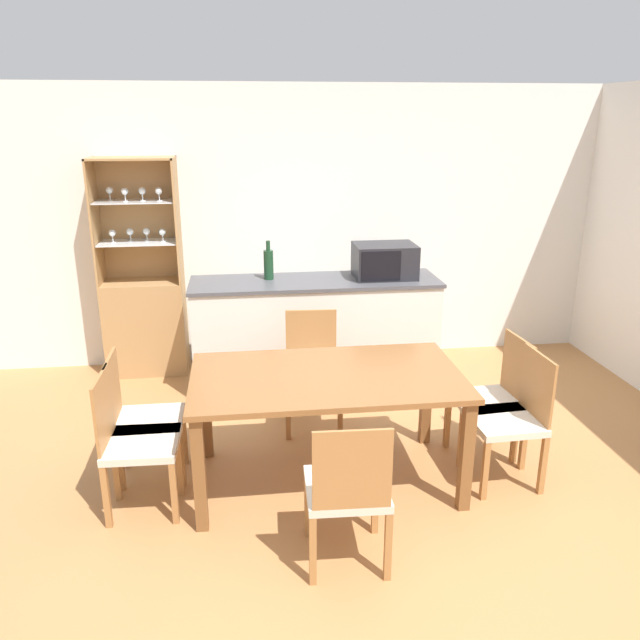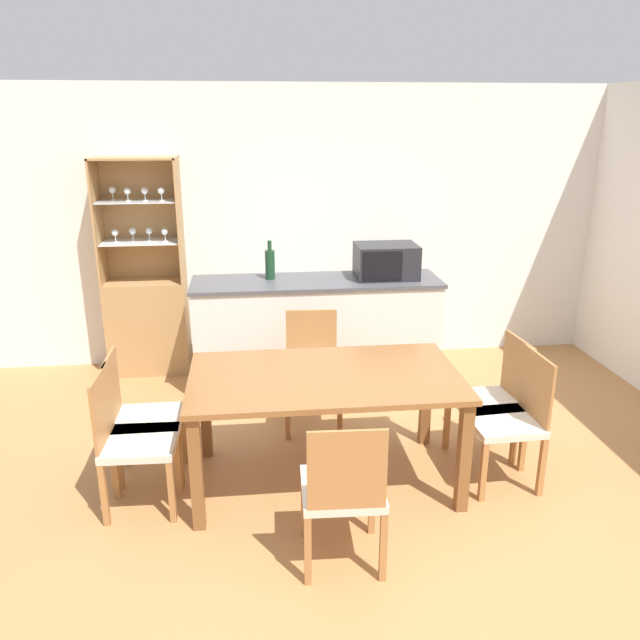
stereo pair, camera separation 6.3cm
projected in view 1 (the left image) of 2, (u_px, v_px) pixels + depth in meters
ground_plane at (389, 509)px, 3.78m from camera, size 18.00×18.00×0.00m
wall_back at (329, 227)px, 5.86m from camera, size 6.80×0.06×2.55m
kitchen_counter at (315, 333)px, 5.41m from camera, size 2.11×0.60×0.95m
display_cabinet at (145, 311)px, 5.67m from camera, size 0.71×0.38×1.94m
dining_table at (327, 388)px, 3.88m from camera, size 1.68×0.95×0.75m
dining_chair_side_right_near at (511, 418)px, 3.96m from camera, size 0.44×0.44×0.87m
dining_chair_head_far at (312, 370)px, 4.70m from camera, size 0.45×0.45×0.87m
dining_chair_side_right_far at (493, 399)px, 4.23m from camera, size 0.45×0.45×0.87m
dining_chair_side_left_far at (141, 420)px, 3.94m from camera, size 0.42×0.42×0.87m
dining_chair_side_left_near at (134, 442)px, 3.68m from camera, size 0.43×0.43×0.87m
dining_chair_head_near at (348, 490)px, 3.20m from camera, size 0.44×0.44×0.87m
microwave at (384, 261)px, 5.32m from camera, size 0.52×0.39×0.29m
wine_bottle at (269, 264)px, 5.25m from camera, size 0.08×0.08×0.33m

